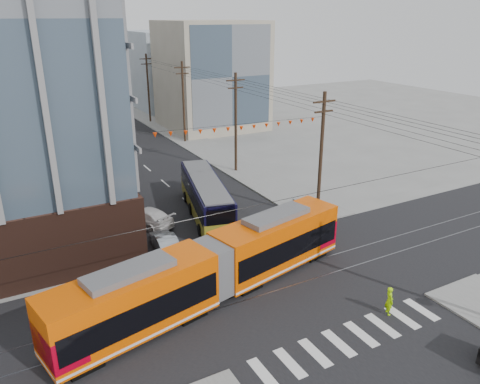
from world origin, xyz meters
name	(u,v)px	position (x,y,z in m)	size (l,w,h in m)	color
ground	(317,310)	(0.00, 0.00, 0.00)	(160.00, 160.00, 0.00)	slate
bg_bldg_ne_near	(211,75)	(16.00, 48.00, 8.00)	(14.00, 14.00, 16.00)	gray
bg_bldg_ne_far	(175,69)	(18.00, 68.00, 7.00)	(16.00, 16.00, 14.00)	#8C99A5
utility_pole_far	(148,89)	(8.50, 56.00, 5.50)	(0.30, 0.30, 11.00)	black
streetcar	(213,269)	(-4.84, 4.29, 2.01)	(20.91, 2.94, 4.03)	#E14D00
city_bus	(206,197)	(0.30, 16.34, 1.72)	(2.64, 12.16, 3.45)	black
parked_car_silver	(165,242)	(-5.31, 11.69, 0.70)	(1.48, 4.24, 1.40)	#90989E
parked_car_white	(146,217)	(-5.08, 16.77, 0.77)	(2.15, 5.29, 1.54)	silver
parked_car_grey	(115,193)	(-5.85, 23.75, 0.73)	(2.44, 5.29, 1.47)	slate
pedestrian	(389,301)	(3.53, -2.30, 0.91)	(0.66, 0.43, 1.81)	#9EE804
jersey_barrier	(310,211)	(8.30, 11.83, 0.45)	(1.00, 4.47, 0.89)	slate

